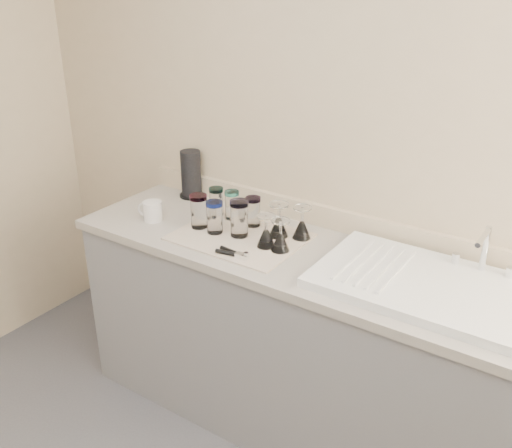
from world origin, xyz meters
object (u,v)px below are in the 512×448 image
Objects in this scene: goblet_back_right at (302,228)px; white_mug at (152,211)px; tumbler_blue at (215,217)px; tumbler_teal at (216,201)px; tumbler_magenta at (199,211)px; goblet_front_right at (280,240)px; paper_towel_roll at (191,175)px; tumbler_cyan at (232,205)px; tumbler_purple at (253,211)px; can_opener at (233,253)px; goblet_front_left at (266,236)px; tumbler_lavender at (239,218)px; sink_unit at (428,285)px; goblet_back_left at (279,225)px.

goblet_back_right is 1.08× the size of white_mug.
tumbler_blue is 0.39m from goblet_back_right.
white_mug is at bearing -137.66° from tumbler_teal.
tumbler_magenta is 0.47m from goblet_back_right.
goblet_front_right is 0.57× the size of paper_towel_roll.
tumbler_magenta is 1.16× the size of white_mug.
goblet_back_right reaches higher than tumbler_teal.
tumbler_cyan is 0.92× the size of tumbler_blue.
tumbler_purple is at bearing 148.37° from goblet_front_right.
tumbler_cyan reaches higher than can_opener.
tumbler_magenta reaches higher than goblet_front_left.
can_opener is at bearing -62.58° from tumbler_lavender.
sink_unit reaches higher than tumbler_blue.
sink_unit reaches higher than tumbler_magenta.
tumbler_magenta reaches higher than goblet_back_left.
tumbler_purple is 0.84× the size of tumbler_lavender.
sink_unit is 5.99× the size of tumbler_purple.
goblet_front_right is (0.23, -0.14, -0.02)m from tumbler_purple.
tumbler_purple reaches higher than white_mug.
tumbler_cyan is 0.98× the size of goblet_front_right.
white_mug is (-1.28, -0.10, 0.03)m from sink_unit.
tumbler_blue is at bearing -3.51° from tumbler_magenta.
white_mug is (-0.44, -0.20, -0.03)m from tumbler_purple.
tumbler_purple is at bearing 94.65° from tumbler_lavender.
goblet_back_right is 0.60× the size of paper_towel_roll.
tumbler_blue is 1.06× the size of goblet_front_right.
sink_unit is 5.75× the size of goblet_front_left.
goblet_front_right is 1.04× the size of white_mug.
tumbler_magenta is at bearing -112.55° from tumbler_cyan.
sink_unit reaches higher than goblet_back_right.
tumbler_cyan is at bearing 151.69° from goblet_front_left.
tumbler_lavender is 0.23m from goblet_front_right.
paper_towel_roll is (-0.35, 0.13, 0.04)m from tumbler_cyan.
tumbler_lavender is 1.15× the size of goblet_front_left.
paper_towel_roll is at bearing 165.07° from goblet_back_left.
tumbler_blue is 1.10× the size of white_mug.
goblet_back_right is at bearing 63.35° from can_opener.
tumbler_cyan is 0.94× the size of goblet_back_right.
goblet_front_right reaches higher than tumbler_purple.
tumbler_cyan is 0.33m from goblet_front_left.
white_mug is (-0.31, -0.21, -0.03)m from tumbler_cyan.
goblet_back_left is at bearing 77.51° from can_opener.
goblet_front_left is 0.70m from paper_towel_roll.
tumbler_cyan is 0.37m from paper_towel_roll.
tumbler_lavender is 1.13× the size of goblet_back_right.
tumbler_teal is at bearing -179.29° from goblet_back_right.
tumbler_blue reaches higher than can_opener.
paper_towel_roll is at bearing 96.78° from white_mug.
goblet_front_right is (-0.01, -0.15, -0.00)m from goblet_back_right.
goblet_back_left reaches higher than goblet_back_right.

